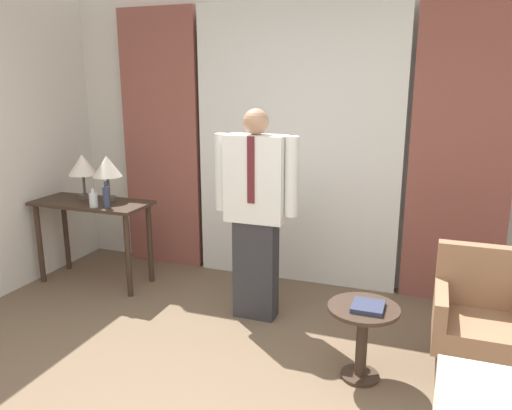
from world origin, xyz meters
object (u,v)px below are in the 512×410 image
desk (93,216)px  armchair (481,331)px  person (256,209)px  side_table (362,330)px  bottle_by_lamp (106,197)px  bottle_near_edge (93,199)px  table_lamp_left (82,166)px  table_lamp_right (107,168)px  book (368,306)px

desk → armchair: armchair is taller
person → armchair: person is taller
desk → side_table: bearing=-16.1°
bottle_by_lamp → armchair: 3.14m
bottle_near_edge → desk: bearing=133.4°
bottle_near_edge → side_table: bearing=-13.6°
desk → bottle_by_lamp: 0.40m
table_lamp_left → bottle_by_lamp: table_lamp_left is taller
table_lamp_right → book: bearing=-19.0°
bottle_by_lamp → bottle_near_edge: bearing=-175.0°
armchair → book: bearing=-154.8°
desk → armchair: (3.36, -0.46, -0.34)m
table_lamp_right → book: 2.74m
person → armchair: size_ratio=2.03×
bottle_near_edge → bottle_by_lamp: 0.14m
armchair → side_table: 0.78m
desk → table_lamp_left: table_lamp_left is taller
bottle_near_edge → armchair: bearing=-5.2°
table_lamp_left → armchair: 3.62m
person → side_table: person is taller
table_lamp_right → book: table_lamp_right is taller
armchair → person: bearing=169.8°
person → armchair: 1.80m
table_lamp_right → armchair: 3.36m
book → table_lamp_left: bearing=162.8°
table_lamp_left → side_table: 3.00m
bottle_near_edge → person: bearing=0.2°
bottle_near_edge → person: size_ratio=0.10×
person → side_table: bearing=-32.5°
table_lamp_right → side_table: size_ratio=0.84×
desk → armchair: size_ratio=1.32×
side_table → book: book is taller
person → bottle_by_lamp: bearing=179.7°
desk → bottle_by_lamp: size_ratio=4.50×
desk → table_lamp_left: (-0.14, 0.09, 0.46)m
table_lamp_right → bottle_near_edge: size_ratio=2.53×
table_lamp_right → side_table: 2.75m
table_lamp_left → armchair: (3.49, -0.54, -0.80)m
person → side_table: size_ratio=3.36×
armchair → book: armchair is taller
book → side_table: bearing=144.2°
table_lamp_left → person: person is taller
bottle_near_edge → person: person is taller
table_lamp_left → side_table: size_ratio=0.84×
bottle_near_edge → armchair: bottle_near_edge is taller
armchair → desk: bearing=172.3°
desk → table_lamp_left: 0.49m
bottle_near_edge → book: bottle_near_edge is taller
table_lamp_left → person: size_ratio=0.25×
table_lamp_left → bottle_near_edge: 0.45m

